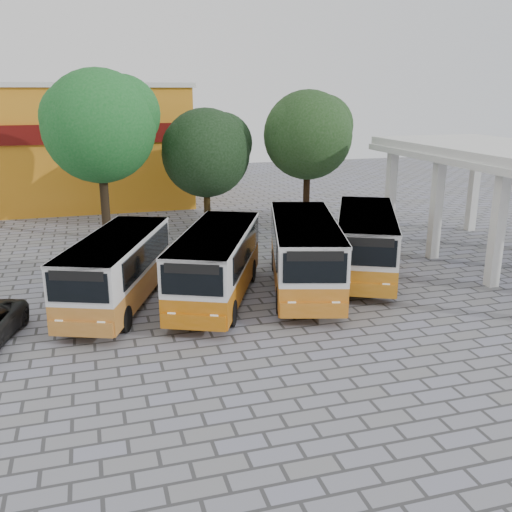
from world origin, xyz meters
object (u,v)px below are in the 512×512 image
object	(u,v)px
bus_far_right	(366,239)
bus_centre_right	(304,250)
bus_far_left	(117,267)
bus_centre_left	(216,261)

from	to	relation	value
bus_far_right	bus_centre_right	bearing A→B (deg)	-136.34
bus_far_left	bus_centre_left	world-z (taller)	bus_centre_left
bus_far_left	bus_far_right	distance (m)	10.60
bus_centre_right	bus_centre_left	bearing A→B (deg)	-161.20
bus_centre_left	bus_far_left	bearing A→B (deg)	-163.01
bus_centre_left	bus_centre_right	distance (m)	3.66
bus_far_right	bus_far_left	bearing A→B (deg)	-150.02
bus_centre_left	bus_centre_right	bearing A→B (deg)	26.73
bus_far_left	bus_centre_right	size ratio (longest dim) A/B	0.93
bus_far_left	bus_far_right	world-z (taller)	bus_far_right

